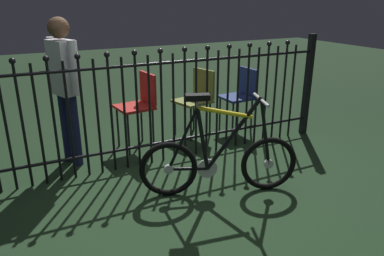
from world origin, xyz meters
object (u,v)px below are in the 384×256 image
Objects in this scene: bicycle at (219,160)px; chair_red at (140,102)px; person_visitor at (65,81)px; chair_navy at (241,93)px; chair_olive at (197,96)px.

bicycle is 1.38m from chair_red.
person_visitor is at bearing -172.66° from chair_red.
chair_red is 0.87m from person_visitor.
bicycle is 0.90× the size of person_visitor.
bicycle is at bearing -129.31° from chair_navy.
chair_red is at bearing 101.45° from bicycle.
chair_red is (-1.36, 0.01, 0.04)m from chair_navy.
person_visitor is at bearing 130.86° from bicycle.
chair_olive is at bearing 7.07° from chair_red.
chair_olive is at bearing 70.55° from bicycle.
person_visitor reaches higher than chair_red.
chair_navy is (1.09, 1.33, 0.19)m from bicycle.
bicycle reaches higher than chair_olive.
chair_navy is 0.59m from chair_olive.
chair_navy is 1.36m from chair_red.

